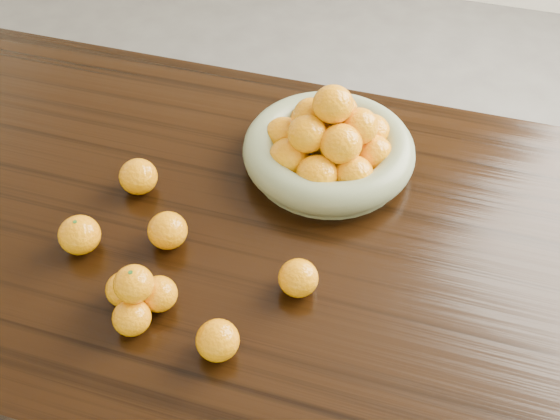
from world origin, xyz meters
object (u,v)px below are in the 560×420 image
(dining_table, at_px, (266,254))
(loose_orange_0, at_px, (80,235))
(fruit_bowl, at_px, (329,146))
(orange_pyramid, at_px, (137,296))

(dining_table, bearing_deg, loose_orange_0, -154.41)
(fruit_bowl, height_order, orange_pyramid, fruit_bowl)
(orange_pyramid, relative_size, loose_orange_0, 1.62)
(dining_table, xyz_separation_m, loose_orange_0, (-0.32, -0.15, 0.13))
(orange_pyramid, distance_m, loose_orange_0, 0.20)
(dining_table, bearing_deg, fruit_bowl, 70.04)
(fruit_bowl, distance_m, orange_pyramid, 0.52)
(orange_pyramid, bearing_deg, loose_orange_0, 149.32)
(fruit_bowl, relative_size, orange_pyramid, 2.87)
(fruit_bowl, distance_m, loose_orange_0, 0.54)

